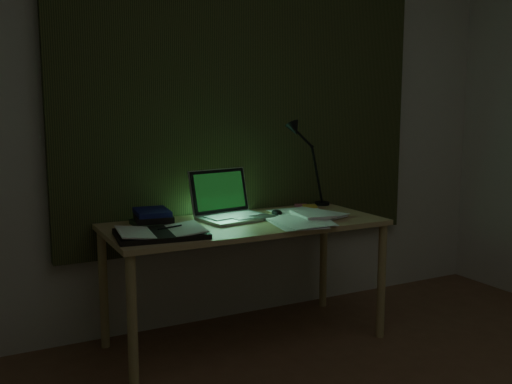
% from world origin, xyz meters
% --- Properties ---
extents(wall_back, '(3.50, 0.00, 2.50)m').
position_xyz_m(wall_back, '(0.00, 2.00, 1.25)').
color(wall_back, silver).
rests_on(wall_back, ground).
extents(curtain, '(2.20, 0.06, 2.00)m').
position_xyz_m(curtain, '(0.00, 1.96, 1.45)').
color(curtain, '#2A3219').
rests_on(curtain, wall_back).
extents(desk, '(1.42, 0.62, 0.65)m').
position_xyz_m(desk, '(-0.19, 1.61, 0.32)').
color(desk, tan).
rests_on(desk, floor).
extents(laptop, '(0.43, 0.46, 0.26)m').
position_xyz_m(laptop, '(-0.21, 1.69, 0.78)').
color(laptop, '#B7B7BC').
rests_on(laptop, desk).
extents(open_textbook, '(0.43, 0.33, 0.03)m').
position_xyz_m(open_textbook, '(-0.68, 1.49, 0.67)').
color(open_textbook, white).
rests_on(open_textbook, desk).
extents(book_stack, '(0.18, 0.22, 0.09)m').
position_xyz_m(book_stack, '(-0.65, 1.74, 0.69)').
color(book_stack, white).
rests_on(book_stack, desk).
extents(loose_papers, '(0.42, 0.44, 0.02)m').
position_xyz_m(loose_papers, '(0.12, 1.56, 0.66)').
color(loose_papers, white).
rests_on(loose_papers, desk).
extents(mouse, '(0.07, 0.09, 0.03)m').
position_xyz_m(mouse, '(0.04, 1.69, 0.66)').
color(mouse, black).
rests_on(mouse, desk).
extents(sticky_yellow, '(0.11, 0.11, 0.02)m').
position_xyz_m(sticky_yellow, '(0.32, 1.80, 0.66)').
color(sticky_yellow, gold).
rests_on(sticky_yellow, desk).
extents(sticky_pink, '(0.09, 0.09, 0.02)m').
position_xyz_m(sticky_pink, '(0.29, 1.85, 0.66)').
color(sticky_pink, '#C64D64').
rests_on(sticky_pink, desk).
extents(desk_lamp, '(0.35, 0.29, 0.48)m').
position_xyz_m(desk_lamp, '(0.45, 1.86, 0.89)').
color(desk_lamp, black).
rests_on(desk_lamp, desk).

